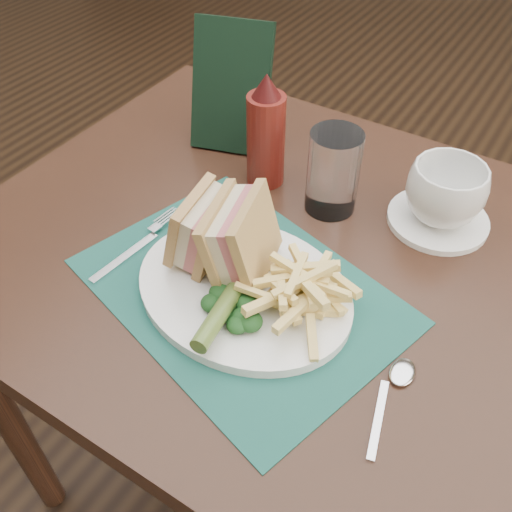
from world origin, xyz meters
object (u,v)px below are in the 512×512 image
Objects in this scene: table_main at (273,384)px; placemat at (240,291)px; coffee_cup at (445,193)px; check_presenter at (231,87)px; drinking_glass at (333,172)px; sandwich_half_a at (190,223)px; saucer at (438,220)px; ketchup_bottle at (266,131)px; plate at (244,290)px; sandwich_half_b at (225,234)px.

table_main is 0.39m from placemat.
coffee_cup is 0.53× the size of check_presenter.
drinking_glass is (0.02, 0.22, 0.06)m from placemat.
coffee_cup reaches higher than placemat.
sandwich_half_a is 0.31m from check_presenter.
table_main is 6.00× the size of saucer.
placemat reaches higher than table_main.
coffee_cup is at bearing 42.19° from table_main.
placemat is 0.26m from ketchup_bottle.
sandwich_half_a is 0.23m from drinking_glass.
sandwich_half_a is at bearing -83.52° from check_presenter.
drinking_glass reaches higher than coffee_cup.
plate is at bearing -64.85° from ketchup_bottle.
saucer is at bearing 9.92° from ketchup_bottle.
saucer is 0.29m from ketchup_bottle.
ketchup_bottle is at bearing 177.62° from drinking_glass.
sandwich_half_a reaches higher than table_main.
coffee_cup is (0.26, 0.26, -0.01)m from sandwich_half_a.
ketchup_bottle is (-0.11, 0.23, 0.08)m from plate.
ketchup_bottle is (-0.09, 0.12, 0.47)m from table_main.
table_main is 7.83× the size of sandwich_half_b.
drinking_glass is (0.05, 0.21, -0.01)m from sandwich_half_b.
plate is at bearing -120.94° from coffee_cup.
ketchup_bottle reaches higher than saucer.
check_presenter is at bearing 177.35° from coffee_cup.
drinking_glass is (-0.15, -0.05, 0.01)m from coffee_cup.
coffee_cup is (0.18, 0.16, 0.43)m from table_main.
drinking_glass reaches higher than table_main.
saucer is 0.40m from check_presenter.
sandwich_half_a reaches higher than coffee_cup.
table_main is 4.19× the size of check_presenter.
sandwich_half_a is (-0.10, 0.02, 0.06)m from plate.
sandwich_half_b reaches higher than saucer.
check_presenter reaches higher than sandwich_half_b.
coffee_cup reaches higher than plate.
plate is (0.01, -0.11, 0.38)m from table_main.
saucer is 0.81× the size of ketchup_bottle.
table_main is at bearing -103.47° from drinking_glass.
sandwich_half_b reaches higher than drinking_glass.
table_main is 0.45m from drinking_glass.
plate is 0.38m from check_presenter.
placemat is 2.76× the size of saucer.
ketchup_bottle is (-0.10, 0.23, 0.09)m from placemat.
placemat is at bearing -95.04° from drinking_glass.
ketchup_bottle is 0.87× the size of check_presenter.
sandwich_half_b is at bearing -128.53° from coffee_cup.
plate is 0.11m from sandwich_half_a.
saucer is 0.17m from drinking_glass.
drinking_glass is at bearing 84.96° from placemat.
sandwich_half_b is (0.06, 0.00, 0.01)m from sandwich_half_a.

